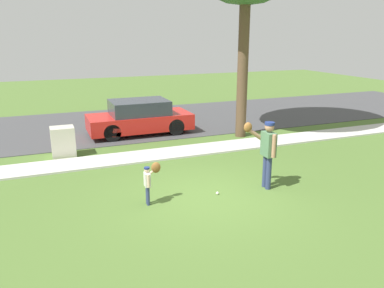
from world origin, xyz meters
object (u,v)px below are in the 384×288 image
object	(u,v)px
person_child	(150,178)
utility_cabinet	(63,142)
baseball	(217,193)
person_adult	(267,148)
parked_hatchback_red	(140,118)

from	to	relation	value
person_child	utility_cabinet	size ratio (longest dim) A/B	0.99
baseball	person_adult	bearing A→B (deg)	-2.15
person_child	parked_hatchback_red	size ratio (longest dim) A/B	0.24
person_child	utility_cabinet	world-z (taller)	utility_cabinet
person_child	parked_hatchback_red	xyz separation A→B (m)	(1.39, 6.43, 0.02)
parked_hatchback_red	person_adult	bearing A→B (deg)	103.62
person_child	person_adult	bearing A→B (deg)	-0.50
baseball	parked_hatchback_red	xyz separation A→B (m)	(-0.28, 6.56, 0.62)
person_child	utility_cabinet	bearing A→B (deg)	112.75
person_child	baseball	distance (m)	1.78
utility_cabinet	person_adult	bearing A→B (deg)	-45.42
person_child	baseball	world-z (taller)	person_child
person_adult	utility_cabinet	xyz separation A→B (m)	(-4.62, 4.68, -0.60)
baseball	parked_hatchback_red	size ratio (longest dim) A/B	0.02
parked_hatchback_red	person_child	bearing A→B (deg)	77.82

